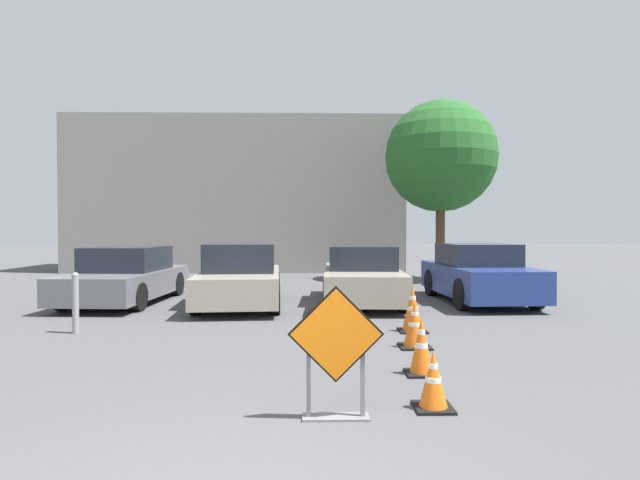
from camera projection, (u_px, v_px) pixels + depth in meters
name	position (u px, v px, depth m)	size (l,w,h in m)	color
ground_plane	(284.00, 300.00, 12.76)	(96.00, 96.00, 0.00)	#4C4C4F
road_closed_sign	(336.00, 348.00, 4.72)	(0.91, 0.20, 1.28)	black
traffic_cone_nearest	(433.00, 381.00, 5.01)	(0.38, 0.38, 0.59)	black
traffic_cone_second	(421.00, 346.00, 6.21)	(0.39, 0.39, 0.73)	black
traffic_cone_third	(415.00, 325.00, 7.63)	(0.47, 0.47, 0.71)	black
traffic_cone_fourth	(413.00, 309.00, 8.82)	(0.48, 0.48, 0.82)	black
parked_car_nearest	(126.00, 277.00, 12.39)	(2.10, 4.36, 1.38)	slate
parked_car_second	(240.00, 277.00, 11.82)	(2.08, 4.18, 1.47)	#A39984
parked_car_third	(362.00, 276.00, 12.28)	(2.01, 4.46, 1.41)	#A39984
parked_car_fourth	(478.00, 274.00, 12.46)	(2.00, 4.11, 1.45)	navy
bollard_nearest	(75.00, 301.00, 8.67)	(0.12, 0.12, 1.07)	gray
building_facade_backdrop	(242.00, 197.00, 22.97)	(14.31, 5.00, 6.59)	gray
street_tree_behind_lot	(441.00, 157.00, 17.52)	(3.90, 3.90, 6.34)	#513823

